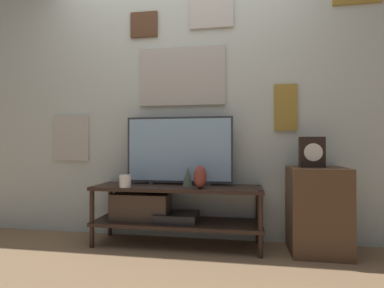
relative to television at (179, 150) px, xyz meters
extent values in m
plane|color=#846647|center=(0.00, -0.34, -0.82)|extent=(12.00, 12.00, 0.00)
cube|color=beige|center=(0.00, 0.17, 0.53)|extent=(6.40, 0.06, 2.70)
cube|color=#B2ADA3|center=(0.00, 0.13, 0.69)|extent=(0.81, 0.02, 0.55)
cube|color=#B2BCC6|center=(0.00, 0.12, 0.69)|extent=(0.78, 0.01, 0.51)
cube|color=#B7B2A8|center=(-1.13, 0.13, 0.11)|extent=(0.37, 0.02, 0.45)
cube|color=slate|center=(-1.13, 0.12, 0.11)|extent=(0.34, 0.01, 0.41)
cube|color=#4C2D19|center=(-0.37, 0.13, 1.20)|extent=(0.27, 0.02, 0.24)
cube|color=beige|center=(-0.37, 0.12, 1.20)|extent=(0.23, 0.01, 0.21)
cube|color=#B7B2A8|center=(0.28, 0.13, 1.35)|extent=(0.40, 0.02, 0.46)
cube|color=#BCB299|center=(0.28, 0.12, 1.35)|extent=(0.37, 0.01, 0.42)
cube|color=olive|center=(0.94, 0.13, 0.38)|extent=(0.20, 0.02, 0.41)
cube|color=#2D2D33|center=(0.94, 0.12, 0.38)|extent=(0.16, 0.01, 0.38)
cube|color=black|center=(0.00, -0.09, -0.33)|extent=(1.45, 0.41, 0.03)
cube|color=black|center=(0.00, -0.09, -0.63)|extent=(1.45, 0.41, 0.03)
cylinder|color=black|center=(-0.70, -0.27, -0.57)|extent=(0.04, 0.04, 0.51)
cylinder|color=black|center=(0.69, -0.27, -0.57)|extent=(0.04, 0.04, 0.51)
cylinder|color=black|center=(-0.70, 0.09, -0.57)|extent=(0.04, 0.04, 0.51)
cylinder|color=black|center=(0.69, 0.09, -0.57)|extent=(0.04, 0.04, 0.51)
cube|color=black|center=(0.00, -0.09, -0.58)|extent=(0.36, 0.29, 0.07)
cube|color=#47382D|center=(-0.33, -0.09, -0.50)|extent=(0.51, 0.23, 0.23)
cylinder|color=#333338|center=(-0.26, 0.00, -0.30)|extent=(0.05, 0.05, 0.02)
cylinder|color=#333338|center=(0.26, 0.00, -0.30)|extent=(0.05, 0.05, 0.02)
cube|color=#333338|center=(0.00, 0.00, 0.00)|extent=(0.96, 0.04, 0.59)
cube|color=#8CB2D1|center=(0.00, -0.01, 0.00)|extent=(0.92, 0.01, 0.55)
cone|color=#4C5647|center=(0.09, -0.08, -0.23)|extent=(0.09, 0.09, 0.17)
ellipsoid|color=brown|center=(0.22, -0.21, -0.22)|extent=(0.11, 0.13, 0.19)
cylinder|color=silver|center=(-0.41, -0.25, -0.26)|extent=(0.10, 0.10, 0.11)
cube|color=#513823|center=(1.15, -0.09, -0.48)|extent=(0.44, 0.41, 0.69)
cube|color=black|center=(1.11, -0.09, -0.02)|extent=(0.19, 0.10, 0.25)
cylinder|color=white|center=(1.11, -0.14, -0.02)|extent=(0.14, 0.01, 0.14)
camera|label=1|loc=(0.56, -2.62, 0.03)|focal=28.00mm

